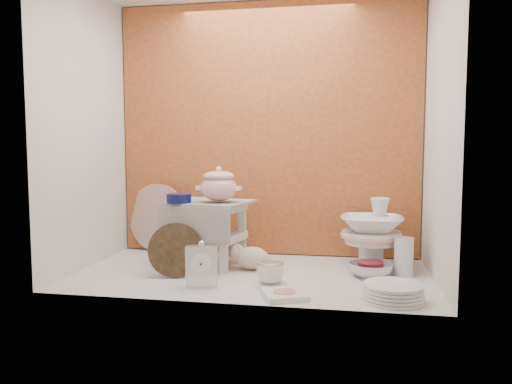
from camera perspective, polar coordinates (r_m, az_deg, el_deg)
ground at (r=2.61m, az=-0.52°, el=-9.24°), size 1.80×1.80×0.00m
niche_shell at (r=2.72m, az=0.19°, el=11.07°), size 1.86×1.03×1.53m
step_stool at (r=2.76m, az=-5.24°, el=-4.69°), size 0.48×0.44×0.36m
soup_tureen at (r=2.66m, az=-4.24°, el=0.88°), size 0.29×0.29×0.19m
cobalt_bowl at (r=2.68m, az=-8.71°, el=-0.69°), size 0.13×0.13×0.05m
floral_platter at (r=3.17m, az=-11.09°, el=-2.88°), size 0.42×0.15×0.42m
blue_white_vase at (r=3.06m, az=-7.83°, el=-5.06°), size 0.23×0.23×0.22m
lacquer_tray at (r=2.56m, az=-9.08°, el=-6.53°), size 0.29×0.18×0.27m
mantel_clock at (r=2.37m, az=-6.16°, el=-8.16°), size 0.15×0.08×0.21m
plush_pig at (r=2.68m, az=-0.44°, el=-7.42°), size 0.26×0.21×0.13m
teacup_saucer at (r=2.41m, az=1.61°, el=-10.39°), size 0.20×0.20×0.01m
gold_rim_teacup at (r=2.39m, az=1.61°, el=-9.08°), size 0.15×0.15×0.10m
lattice_dish at (r=2.22m, az=3.26°, el=-11.53°), size 0.23×0.23×0.02m
dinner_plate_stack at (r=2.24m, az=15.24°, el=-10.88°), size 0.35×0.35×0.07m
crystal_bowl at (r=2.62m, az=12.84°, el=-8.58°), size 0.26×0.26×0.07m
clear_glass_vase at (r=2.66m, az=16.37°, el=-7.04°), size 0.13×0.13×0.19m
porcelain_tower at (r=2.78m, az=12.94°, el=-4.51°), size 0.35×0.35×0.38m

